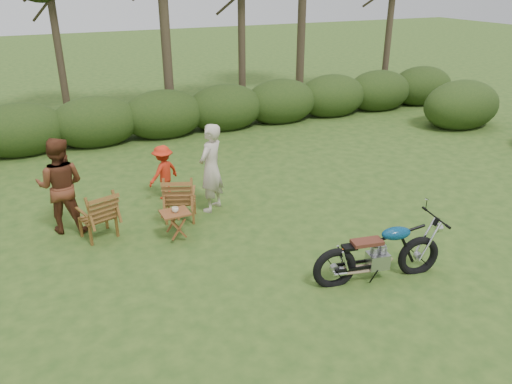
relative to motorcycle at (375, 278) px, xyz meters
name	(u,v)px	position (x,y,z in m)	size (l,w,h in m)	color
ground	(313,289)	(-1.09, 0.15, 0.00)	(80.00, 80.00, 0.00)	#274617
tree_line	(165,1)	(-0.59, 9.89, 3.81)	(22.52, 11.62, 8.14)	#3A2C1F
motorcycle	(375,278)	(0.00, 0.00, 0.00)	(2.08, 0.79, 1.19)	#0B6098
lawn_chair_right	(181,219)	(-2.28, 3.38, 0.00)	(0.67, 0.67, 0.98)	#5D2E17
lawn_chair_left	(100,236)	(-3.90, 3.31, 0.00)	(0.66, 0.66, 0.95)	#5A3616
side_table	(176,225)	(-2.59, 2.65, 0.27)	(0.53, 0.45, 0.55)	brown
cup	(175,210)	(-2.59, 2.64, 0.60)	(0.12, 0.12, 0.10)	beige
adult_a	(213,209)	(-1.55, 3.56, 0.00)	(0.68, 0.44, 1.86)	beige
adult_b	(68,229)	(-4.42, 3.86, 0.00)	(0.91, 0.71, 1.86)	#5B2D1A
child	(166,198)	(-2.30, 4.54, 0.00)	(0.78, 0.45, 1.21)	red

